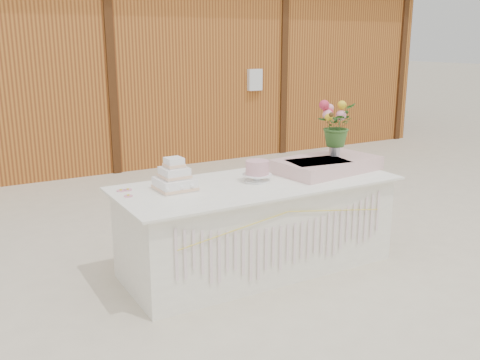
% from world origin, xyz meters
% --- Properties ---
extents(ground, '(80.00, 80.00, 0.00)m').
position_xyz_m(ground, '(0.00, 0.00, 0.00)').
color(ground, beige).
rests_on(ground, ground).
extents(barn, '(12.60, 4.60, 3.30)m').
position_xyz_m(barn, '(-0.01, 5.99, 1.68)').
color(barn, '#AD6724').
rests_on(barn, ground).
extents(cake_table, '(2.40, 1.00, 0.77)m').
position_xyz_m(cake_table, '(0.00, -0.00, 0.39)').
color(cake_table, white).
rests_on(cake_table, ground).
extents(wedding_cake, '(0.30, 0.30, 0.26)m').
position_xyz_m(wedding_cake, '(-0.70, 0.13, 0.86)').
color(wedding_cake, white).
rests_on(wedding_cake, cake_table).
extents(pink_cake_stand, '(0.25, 0.25, 0.18)m').
position_xyz_m(pink_cake_stand, '(0.01, 0.02, 0.87)').
color(pink_cake_stand, white).
rests_on(pink_cake_stand, cake_table).
extents(satin_runner, '(1.01, 0.66, 0.12)m').
position_xyz_m(satin_runner, '(0.75, 0.02, 0.83)').
color(satin_runner, beige).
rests_on(satin_runner, cake_table).
extents(flower_vase, '(0.10, 0.10, 0.14)m').
position_xyz_m(flower_vase, '(0.88, 0.08, 0.96)').
color(flower_vase, silver).
rests_on(flower_vase, satin_runner).
extents(bouquet, '(0.46, 0.45, 0.39)m').
position_xyz_m(bouquet, '(0.88, 0.08, 1.22)').
color(bouquet, '#386327').
rests_on(bouquet, flower_vase).
extents(loose_flowers, '(0.21, 0.35, 0.02)m').
position_xyz_m(loose_flowers, '(-1.05, 0.16, 0.78)').
color(loose_flowers, pink).
rests_on(loose_flowers, cake_table).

